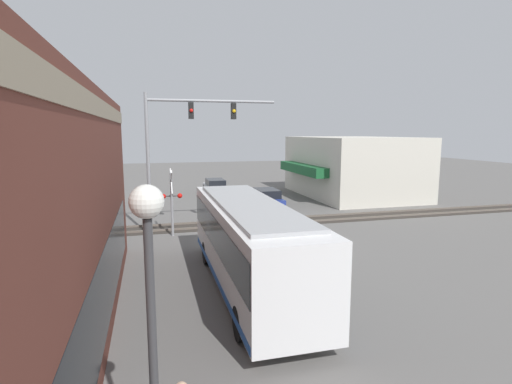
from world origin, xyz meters
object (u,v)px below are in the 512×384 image
city_bus (249,241)px  pedestrian_near_bus (266,236)px  parked_car_blue (266,198)px  streetlamp (152,342)px  parked_car_silver (215,186)px  crossing_signal (172,196)px

city_bus → pedestrian_near_bus: bearing=-24.7°
parked_car_blue → city_bus: bearing=161.4°
city_bus → pedestrian_near_bus: city_bus is taller
streetlamp → pedestrian_near_bus: streetlamp is taller
parked_car_silver → city_bus: bearing=173.8°
parked_car_silver → parked_car_blue: bearing=-160.9°
city_bus → parked_car_silver: 24.27m
parked_car_silver → pedestrian_near_bus: size_ratio=2.77×
crossing_signal → pedestrian_near_bus: 6.35m
crossing_signal → streetlamp: (-17.44, 1.17, 0.80)m
city_bus → parked_car_silver: city_bus is taller
streetlamp → pedestrian_near_bus: size_ratio=2.95×
crossing_signal → parked_car_blue: crossing_signal is taller
city_bus → parked_car_blue: city_bus is taller
parked_car_blue → streetlamp: bearing=160.3°
city_bus → crossing_signal: crossing_signal is taller
pedestrian_near_bus → streetlamp: bearing=157.4°
city_bus → crossing_signal: bearing=15.2°
streetlamp → parked_car_silver: bearing=-10.5°
crossing_signal → parked_car_silver: size_ratio=0.78×
streetlamp → parked_car_silver: size_ratio=1.07×
streetlamp → crossing_signal: bearing=-3.8°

